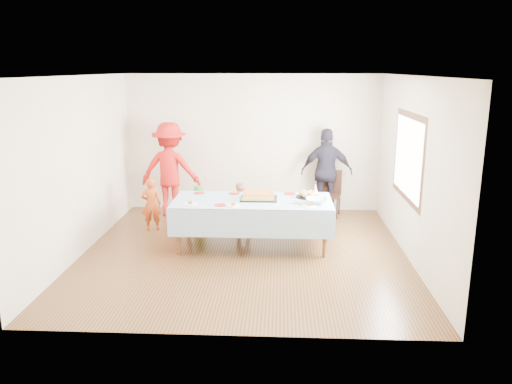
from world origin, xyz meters
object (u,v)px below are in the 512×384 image
(party_table, at_px, (253,203))
(birthday_cake, at_px, (259,196))
(adult_left, at_px, (170,170))
(dining_chair, at_px, (331,190))

(party_table, height_order, birthday_cake, birthday_cake)
(birthday_cake, xyz_separation_m, adult_left, (-1.78, 1.66, 0.08))
(party_table, height_order, dining_chair, dining_chair)
(dining_chair, height_order, adult_left, adult_left)
(party_table, relative_size, adult_left, 1.38)
(birthday_cake, distance_m, dining_chair, 2.25)
(dining_chair, xyz_separation_m, adult_left, (-3.10, -0.14, 0.41))
(party_table, bearing_deg, adult_left, 134.47)
(birthday_cake, height_order, adult_left, adult_left)
(party_table, distance_m, dining_chair, 2.34)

